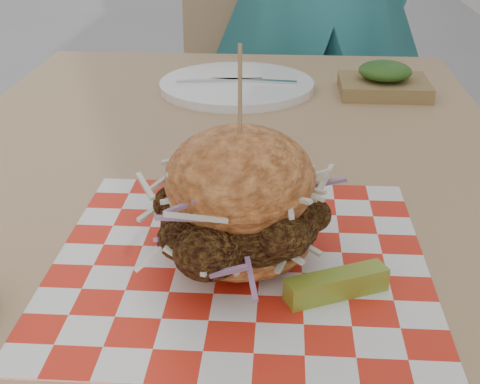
% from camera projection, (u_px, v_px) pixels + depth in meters
% --- Properties ---
extents(patio_table, '(0.80, 1.20, 0.75)m').
position_uv_depth(patio_table, '(218.00, 222.00, 0.89)').
color(patio_table, tan).
rests_on(patio_table, ground).
extents(patio_chair, '(0.49, 0.50, 0.95)m').
position_uv_depth(patio_chair, '(260.00, 88.00, 1.85)').
color(patio_chair, tan).
rests_on(patio_chair, ground).
extents(paper_liner, '(0.36, 0.36, 0.00)m').
position_uv_depth(paper_liner, '(240.00, 260.00, 0.65)').
color(paper_liner, red).
rests_on(paper_liner, patio_table).
extents(sandwich, '(0.19, 0.19, 0.21)m').
position_uv_depth(sandwich, '(240.00, 206.00, 0.63)').
color(sandwich, orange).
rests_on(sandwich, paper_liner).
extents(pickle_spear, '(0.10, 0.06, 0.02)m').
position_uv_depth(pickle_spear, '(337.00, 285.00, 0.59)').
color(pickle_spear, olive).
rests_on(pickle_spear, paper_liner).
extents(place_setting, '(0.27, 0.27, 0.02)m').
position_uv_depth(place_setting, '(237.00, 85.00, 1.17)').
color(place_setting, white).
rests_on(place_setting, patio_table).
extents(kraft_tray, '(0.15, 0.12, 0.06)m').
position_uv_depth(kraft_tray, '(384.00, 81.00, 1.14)').
color(kraft_tray, olive).
rests_on(kraft_tray, patio_table).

